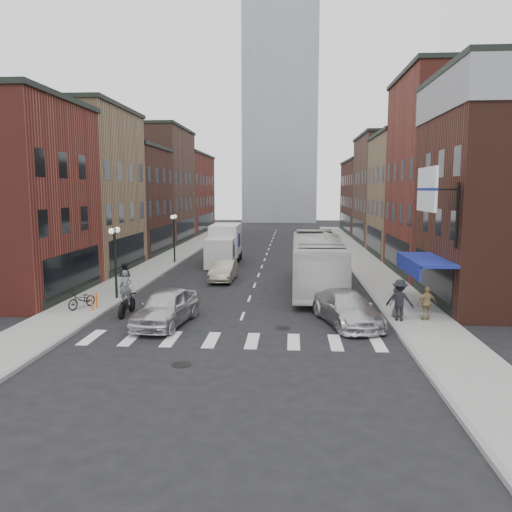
{
  "coord_description": "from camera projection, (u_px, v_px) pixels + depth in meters",
  "views": [
    {
      "loc": [
        2.37,
        -22.83,
        6.18
      ],
      "look_at": [
        0.22,
        7.26,
        2.16
      ],
      "focal_mm": 35.0,
      "sensor_mm": 36.0,
      "label": 1
    }
  ],
  "objects": [
    {
      "name": "box_truck",
      "position": [
        224.0,
        245.0,
        41.47
      ],
      "size": [
        2.37,
        7.52,
        3.26
      ],
      "rotation": [
        0.0,
        0.0,
        0.01
      ],
      "color": "silver",
      "rests_on": "ground"
    },
    {
      "name": "curb_right",
      "position": [
        343.0,
        259.0,
        44.82
      ],
      "size": [
        0.2,
        74.0,
        0.16
      ],
      "primitive_type": "cube",
      "color": "gray",
      "rests_on": "ground"
    },
    {
      "name": "bldg_right_far_b",
      "position": [
        381.0,
        197.0,
        70.27
      ],
      "size": [
        10.3,
        16.2,
        10.3
      ],
      "color": "#401E16",
      "rests_on": "ground"
    },
    {
      "name": "sedan_left_near",
      "position": [
        166.0,
        307.0,
        22.88
      ],
      "size": [
        2.6,
        5.11,
        1.67
      ],
      "primitive_type": "imported",
      "rotation": [
        0.0,
        0.0,
        -0.13
      ],
      "color": "silver",
      "rests_on": "ground"
    },
    {
      "name": "bldg_right_mid_a",
      "position": [
        470.0,
        176.0,
        35.4
      ],
      "size": [
        10.3,
        10.2,
        14.3
      ],
      "color": "maroon",
      "rests_on": "ground"
    },
    {
      "name": "ped_right_a",
      "position": [
        400.0,
        300.0,
        23.05
      ],
      "size": [
        1.39,
        1.02,
        1.93
      ],
      "primitive_type": "imported",
      "rotation": [
        0.0,
        0.0,
        2.78
      ],
      "color": "black",
      "rests_on": "sidewalk_right"
    },
    {
      "name": "motorcycle_rider",
      "position": [
        126.0,
        294.0,
        24.59
      ],
      "size": [
        0.64,
        2.23,
        2.27
      ],
      "rotation": [
        0.0,
        0.0,
        0.05
      ],
      "color": "black",
      "rests_on": "ground"
    },
    {
      "name": "sidewalk_left",
      "position": [
        173.0,
        257.0,
        45.9
      ],
      "size": [
        3.0,
        74.0,
        0.15
      ],
      "primitive_type": "cube",
      "color": "gray",
      "rests_on": "ground"
    },
    {
      "name": "curb_car",
      "position": [
        347.0,
        308.0,
        23.06
      ],
      "size": [
        3.41,
        5.54,
        1.5
      ],
      "primitive_type": "imported",
      "rotation": [
        0.0,
        0.0,
        0.27
      ],
      "color": "silver",
      "rests_on": "ground"
    },
    {
      "name": "billboard_sign",
      "position": [
        429.0,
        191.0,
        22.64
      ],
      "size": [
        1.52,
        3.0,
        3.7
      ],
      "color": "black",
      "rests_on": "ground"
    },
    {
      "name": "bldg_right_mid_b",
      "position": [
        430.0,
        196.0,
        45.48
      ],
      "size": [
        10.3,
        10.2,
        11.3
      ],
      "color": "#876A4A",
      "rests_on": "ground"
    },
    {
      "name": "sidewalk_right",
      "position": [
        360.0,
        258.0,
        44.7
      ],
      "size": [
        3.0,
        74.0,
        0.15
      ],
      "primitive_type": "cube",
      "color": "gray",
      "rests_on": "ground"
    },
    {
      "name": "bldg_left_far_a",
      "position": [
        143.0,
        186.0,
        58.35
      ],
      "size": [
        10.3,
        12.2,
        13.3
      ],
      "color": "#4F3327",
      "rests_on": "ground"
    },
    {
      "name": "curb_left",
      "position": [
        189.0,
        257.0,
        45.8
      ],
      "size": [
        0.2,
        74.0,
        0.16
      ],
      "primitive_type": "cube",
      "color": "gray",
      "rests_on": "ground"
    },
    {
      "name": "ped_right_c",
      "position": [
        398.0,
        300.0,
        23.71
      ],
      "size": [
        0.94,
        0.82,
        1.62
      ],
      "primitive_type": "imported",
      "rotation": [
        0.0,
        0.0,
        3.62
      ],
      "color": "#52565A",
      "rests_on": "sidewalk_right"
    },
    {
      "name": "ground",
      "position": [
        240.0,
        321.0,
        23.56
      ],
      "size": [
        160.0,
        160.0,
        0.0
      ],
      "primitive_type": "plane",
      "color": "black",
      "rests_on": "ground"
    },
    {
      "name": "bldg_left_mid_a",
      "position": [
        62.0,
        190.0,
        37.65
      ],
      "size": [
        10.3,
        10.2,
        12.3
      ],
      "color": "#876A4A",
      "rests_on": "ground"
    },
    {
      "name": "bldg_left_far_b",
      "position": [
        172.0,
        193.0,
        72.32
      ],
      "size": [
        10.3,
        16.2,
        11.3
      ],
      "color": "maroon",
      "rests_on": "ground"
    },
    {
      "name": "bldg_left_mid_b",
      "position": [
        110.0,
        201.0,
        47.67
      ],
      "size": [
        10.3,
        10.2,
        10.3
      ],
      "color": "#401E16",
      "rests_on": "ground"
    },
    {
      "name": "ped_right_b",
      "position": [
        427.0,
        303.0,
        23.1
      ],
      "size": [
        1.02,
        0.66,
        1.6
      ],
      "primitive_type": "imported",
      "rotation": [
        0.0,
        0.0,
        3.36
      ],
      "color": "olive",
      "rests_on": "sidewalk_right"
    },
    {
      "name": "transit_bus",
      "position": [
        317.0,
        262.0,
        30.96
      ],
      "size": [
        2.99,
        12.51,
        3.48
      ],
      "primitive_type": "imported",
      "rotation": [
        0.0,
        0.0,
        -0.01
      ],
      "color": "silver",
      "rests_on": "ground"
    },
    {
      "name": "streetlamp_far",
      "position": [
        174.0,
        229.0,
        41.49
      ],
      "size": [
        0.32,
        1.22,
        4.11
      ],
      "color": "black",
      "rests_on": "ground"
    },
    {
      "name": "crosswalk_stripes",
      "position": [
        233.0,
        340.0,
        20.59
      ],
      "size": [
        12.0,
        2.2,
        0.01
      ],
      "primitive_type": "cube",
      "color": "silver",
      "rests_on": "ground"
    },
    {
      "name": "distant_tower",
      "position": [
        281.0,
        93.0,
        97.38
      ],
      "size": [
        14.0,
        14.0,
        50.0
      ],
      "primitive_type": "cube",
      "color": "#9399A0",
      "rests_on": "ground"
    },
    {
      "name": "bldg_right_far_a",
      "position": [
        404.0,
        190.0,
        56.29
      ],
      "size": [
        10.3,
        12.2,
        12.3
      ],
      "color": "#4F3327",
      "rests_on": "ground"
    },
    {
      "name": "bike_rack",
      "position": [
        94.0,
        301.0,
        25.31
      ],
      "size": [
        0.08,
        0.68,
        0.8
      ],
      "color": "#D8590C",
      "rests_on": "sidewalk_left"
    },
    {
      "name": "sedan_left_far",
      "position": [
        224.0,
        271.0,
        34.02
      ],
      "size": [
        1.59,
        4.26,
        1.39
      ],
      "primitive_type": "imported",
      "rotation": [
        0.0,
        0.0,
        -0.03
      ],
      "color": "#B1AA90",
      "rests_on": "ground"
    },
    {
      "name": "parked_bicycle",
      "position": [
        82.0,
        300.0,
        25.5
      ],
      "size": [
        1.26,
        1.83,
        0.91
      ],
      "primitive_type": "imported",
      "rotation": [
        0.0,
        0.0,
        -0.42
      ],
      "color": "black",
      "rests_on": "sidewalk_left"
    },
    {
      "name": "ped_left_solo",
      "position": [
        125.0,
        277.0,
        29.78
      ],
      "size": [
        0.86,
        0.54,
        1.71
      ],
      "primitive_type": "imported",
      "rotation": [
        0.0,
        0.0,
        3.07
      ],
      "color": "black",
      "rests_on": "sidewalk_left"
    },
    {
      "name": "awning_blue",
      "position": [
        422.0,
        261.0,
        25.05
      ],
      "size": [
        1.8,
        5.0,
        0.78
      ],
      "color": "navy",
      "rests_on": "ground"
    },
    {
      "name": "streetlamp_near",
      "position": [
        115.0,
        249.0,
        27.65
      ],
      "size": [
        0.32,
        1.22,
        4.11
      ],
      "color": "black",
      "rests_on": "ground"
    }
  ]
}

